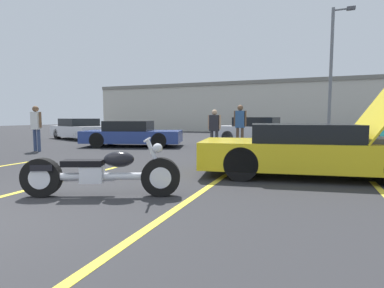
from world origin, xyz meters
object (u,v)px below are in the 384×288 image
object	(u,v)px
light_pole	(332,68)
parked_car_mid_right_row	(259,131)
spectator_midground	(240,123)
motorcycle	(101,173)
parked_car_mid_left_row	(132,134)
show_car_hood_open	(311,150)
spectator_by_show_car	(36,124)
parked_car_left_row	(80,129)
spectator_near_motorcycle	(214,127)

from	to	relation	value
light_pole	parked_car_mid_right_row	xyz separation A→B (m)	(-3.49, -4.15, -3.53)
spectator_midground	parked_car_mid_right_row	bearing A→B (deg)	84.98
spectator_midground	light_pole	bearing A→B (deg)	62.72
motorcycle	parked_car_mid_left_row	bearing A→B (deg)	96.45
spectator_midground	show_car_hood_open	bearing A→B (deg)	-62.22
light_pole	spectator_by_show_car	xyz separation A→B (m)	(-10.76, -11.02, -3.12)
parked_car_mid_left_row	parked_car_left_row	size ratio (longest dim) A/B	1.00
show_car_hood_open	spectator_near_motorcycle	size ratio (longest dim) A/B	3.11
spectator_by_show_car	motorcycle	bearing A→B (deg)	-34.42
parked_car_mid_left_row	spectator_near_motorcycle	xyz separation A→B (m)	(3.96, -0.43, 0.39)
spectator_by_show_car	parked_car_mid_right_row	bearing A→B (deg)	43.39
parked_car_mid_left_row	spectator_near_motorcycle	size ratio (longest dim) A/B	2.91
show_car_hood_open	spectator_near_motorcycle	world-z (taller)	show_car_hood_open
light_pole	show_car_hood_open	size ratio (longest dim) A/B	1.52
show_car_hood_open	spectator_midground	xyz separation A→B (m)	(-2.70, 5.13, 0.49)
parked_car_mid_left_row	spectator_near_motorcycle	distance (m)	4.01
spectator_by_show_car	show_car_hood_open	bearing A→B (deg)	-8.31
spectator_by_show_car	spectator_near_motorcycle	bearing A→B (deg)	22.82
show_car_hood_open	parked_car_left_row	bearing A→B (deg)	141.00
motorcycle	parked_car_mid_left_row	size ratio (longest dim) A/B	0.53
show_car_hood_open	parked_car_mid_right_row	xyz separation A→B (m)	(-2.42, 8.29, 0.03)
spectator_near_motorcycle	parked_car_mid_right_row	bearing A→B (deg)	76.28
spectator_midground	motorcycle	bearing A→B (deg)	-93.47
show_car_hood_open	parked_car_mid_right_row	bearing A→B (deg)	96.52
parked_car_left_row	parked_car_mid_right_row	bearing A→B (deg)	28.24
parked_car_left_row	spectator_midground	distance (m)	10.26
motorcycle	spectator_midground	distance (m)	8.20
show_car_hood_open	spectator_near_motorcycle	bearing A→B (deg)	120.82
show_car_hood_open	parked_car_left_row	distance (m)	14.61
parked_car_mid_right_row	spectator_midground	xyz separation A→B (m)	(-0.28, -3.16, 0.46)
spectator_near_motorcycle	spectator_midground	xyz separation A→B (m)	(0.76, 1.09, 0.14)
light_pole	spectator_by_show_car	bearing A→B (deg)	-134.31
parked_car_left_row	spectator_by_show_car	size ratio (longest dim) A/B	2.67
parked_car_mid_right_row	spectator_near_motorcycle	size ratio (longest dim) A/B	2.93
light_pole	spectator_near_motorcycle	distance (m)	10.07
parked_car_left_row	spectator_near_motorcycle	distance (m)	9.80
light_pole	motorcycle	distance (m)	16.48
parked_car_mid_right_row	parked_car_mid_left_row	bearing A→B (deg)	-135.14
light_pole	spectator_by_show_car	world-z (taller)	light_pole
spectator_near_motorcycle	spectator_by_show_car	xyz separation A→B (m)	(-6.23, -2.62, 0.09)
light_pole	parked_car_mid_left_row	distance (m)	12.19
parked_car_mid_right_row	spectator_midground	distance (m)	3.21
light_pole	parked_car_left_row	distance (m)	15.22
parked_car_mid_left_row	spectator_midground	size ratio (longest dim) A/B	2.57
spectator_near_motorcycle	spectator_midground	size ratio (longest dim) A/B	0.89
motorcycle	spectator_by_show_car	size ratio (longest dim) A/B	1.41
light_pole	motorcycle	world-z (taller)	light_pole
parked_car_mid_left_row	parked_car_left_row	bearing A→B (deg)	136.05
light_pole	motorcycle	xyz separation A→B (m)	(-4.26, -15.47, -3.76)
motorcycle	parked_car_mid_right_row	world-z (taller)	parked_car_mid_right_row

